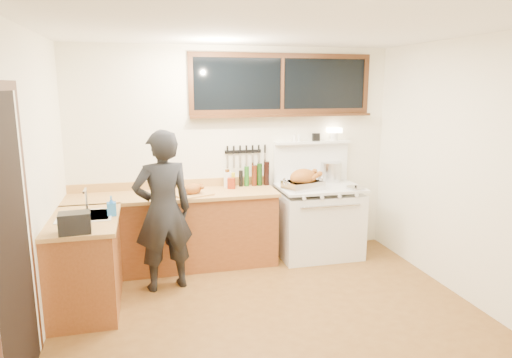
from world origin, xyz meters
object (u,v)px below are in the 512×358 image
object	(u,v)px
cutting_board	(193,191)
roast_turkey	(303,181)
vintage_stove	(318,219)
man	(163,211)

from	to	relation	value
cutting_board	roast_turkey	size ratio (longest dim) A/B	0.97
vintage_stove	man	bearing A→B (deg)	-164.78
man	roast_turkey	world-z (taller)	man
vintage_stove	cutting_board	bearing A→B (deg)	-176.06
cutting_board	roast_turkey	bearing A→B (deg)	0.21
vintage_stove	roast_turkey	size ratio (longest dim) A/B	3.16
man	cutting_board	xyz separation A→B (m)	(0.36, 0.42, 0.10)
vintage_stove	man	size ratio (longest dim) A/B	0.94
man	roast_turkey	size ratio (longest dim) A/B	3.37
cutting_board	man	bearing A→B (deg)	-130.66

